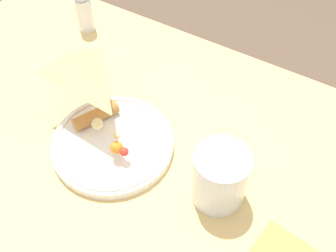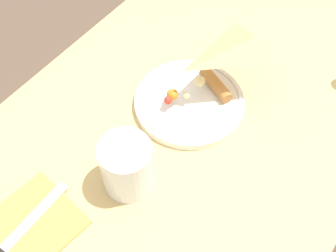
{
  "view_description": "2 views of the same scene",
  "coord_description": "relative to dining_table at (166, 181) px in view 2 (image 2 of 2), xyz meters",
  "views": [
    {
      "loc": [
        -0.2,
        0.35,
        1.37
      ],
      "look_at": [
        0.03,
        -0.04,
        0.81
      ],
      "focal_mm": 45.0,
      "sensor_mm": 36.0,
      "label": 1
    },
    {
      "loc": [
        -0.33,
        -0.24,
        1.41
      ],
      "look_at": [
        0.01,
        -0.0,
        0.83
      ],
      "focal_mm": 45.0,
      "sensor_mm": 36.0,
      "label": 2
    }
  ],
  "objects": [
    {
      "name": "butter_knife",
      "position": [
        -0.29,
        0.09,
        0.13
      ],
      "size": [
        0.22,
        0.02,
        0.01
      ],
      "rotation": [
        0.0,
        0.0,
        0.01
      ],
      "color": "black",
      "rests_on": "napkin_folded"
    },
    {
      "name": "napkin_folded",
      "position": [
        -0.27,
        0.09,
        0.13
      ],
      "size": [
        0.21,
        0.16,
        0.0
      ],
      "rotation": [
        0.0,
        0.0,
        -0.14
      ],
      "color": "#E59E4C",
      "rests_on": "dining_table"
    },
    {
      "name": "plate_pizza",
      "position": [
        0.11,
        0.02,
        0.14
      ],
      "size": [
        0.21,
        0.21,
        0.05
      ],
      "color": "white",
      "rests_on": "dining_table"
    },
    {
      "name": "dining_table",
      "position": [
        0.0,
        0.0,
        0.0
      ],
      "size": [
        1.19,
        0.64,
        0.77
      ],
      "color": "#DBB770",
      "rests_on": "ground_plane"
    },
    {
      "name": "milk_glass",
      "position": [
        -0.09,
        0.01,
        0.17
      ],
      "size": [
        0.09,
        0.09,
        0.1
      ],
      "color": "white",
      "rests_on": "dining_table"
    }
  ]
}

